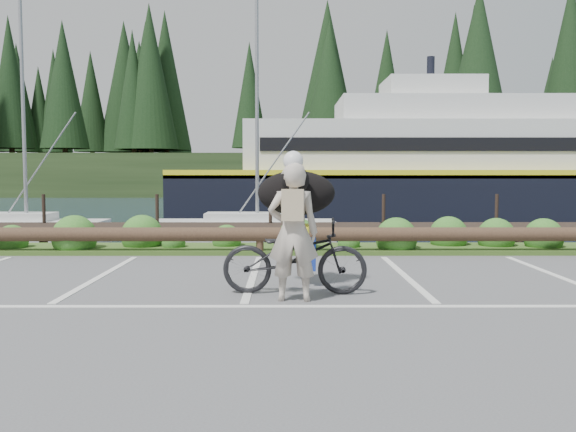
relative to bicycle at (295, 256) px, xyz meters
The scene contains 7 objects.
ground 1.00m from the bicycle, 145.72° to the right, with size 72.00×72.00×0.00m, color #505053.
harbor_backdrop 78.05m from the bicycle, 90.22° to the left, with size 170.00×160.00×30.00m.
vegetation_strip 4.91m from the bicycle, 98.12° to the left, with size 34.00×1.60×0.10m, color #3D5B21.
log_rail 4.22m from the bicycle, 99.47° to the left, with size 32.00×0.30×0.60m, color #443021, non-canonical shape.
bicycle is the anchor object (origin of this frame).
cyclist 0.63m from the bicycle, 93.07° to the right, with size 0.70×0.46×1.91m, color #BBAE9E.
dog 1.12m from the bicycle, 86.93° to the left, with size 1.20×0.59×0.70m, color black.
Camera 1 is at (0.57, -8.35, 1.78)m, focal length 38.00 mm.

